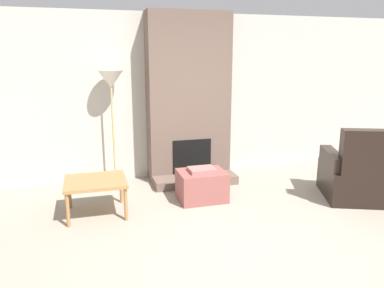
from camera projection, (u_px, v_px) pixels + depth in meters
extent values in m
plane|color=gray|center=(256.00, 254.00, 3.76)|extent=(24.00, 24.00, 0.00)
cube|color=#BCB7AD|center=(185.00, 96.00, 6.09)|extent=(8.30, 0.06, 2.60)
cube|color=brown|center=(189.00, 98.00, 5.87)|extent=(1.29, 0.40, 2.60)
cube|color=brown|center=(195.00, 180.00, 5.79)|extent=(1.29, 0.38, 0.13)
cube|color=black|center=(192.00, 156.00, 5.88)|extent=(0.62, 0.02, 0.54)
cube|color=#8C4C47|center=(202.00, 186.00, 5.14)|extent=(0.64, 0.50, 0.41)
cube|color=#A56660|center=(202.00, 170.00, 5.09)|extent=(0.35, 0.27, 0.05)
cube|color=black|center=(358.00, 182.00, 5.24)|extent=(1.18, 1.19, 0.44)
cube|color=black|center=(369.00, 169.00, 4.83)|extent=(0.77, 0.46, 1.04)
cube|color=black|center=(331.00, 174.00, 5.26)|extent=(0.46, 0.83, 0.65)
cube|color=#9E7042|center=(95.00, 181.00, 4.63)|extent=(0.75, 0.67, 0.04)
cylinder|color=#9E7042|center=(68.00, 210.00, 4.32)|extent=(0.04, 0.04, 0.41)
cylinder|color=#9E7042|center=(126.00, 204.00, 4.49)|extent=(0.04, 0.04, 0.41)
cylinder|color=#9E7042|center=(69.00, 193.00, 4.86)|extent=(0.04, 0.04, 0.41)
cylinder|color=#9E7042|center=(121.00, 188.00, 5.04)|extent=(0.04, 0.04, 0.41)
cylinder|color=tan|center=(116.00, 184.00, 5.78)|extent=(0.28, 0.28, 0.02)
cylinder|color=tan|center=(114.00, 137.00, 5.61)|extent=(0.03, 0.03, 1.47)
cone|color=silver|center=(111.00, 79.00, 5.41)|extent=(0.37, 0.37, 0.25)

